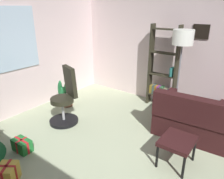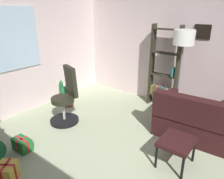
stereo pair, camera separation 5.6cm
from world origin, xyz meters
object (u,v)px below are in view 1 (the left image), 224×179
(gift_box_green, at_px, (22,145))
(floor_lamp, at_px, (182,43))
(gift_box_gold, at_px, (8,174))
(bookshelf, at_px, (163,73))
(footstool, at_px, (177,143))
(potted_plant, at_px, (65,96))
(office_chair, at_px, (65,101))
(couch, at_px, (221,122))

(gift_box_green, relative_size, floor_lamp, 0.18)
(gift_box_gold, xyz_separation_m, bookshelf, (3.35, -0.58, 0.66))
(footstool, xyz_separation_m, floor_lamp, (1.45, 0.58, 1.15))
(potted_plant, bearing_deg, office_chair, -130.76)
(footstool, height_order, gift_box_green, footstool)
(office_chair, xyz_separation_m, bookshelf, (1.81, -1.18, 0.35))
(footstool, height_order, office_chair, office_chair)
(gift_box_gold, relative_size, office_chair, 0.30)
(footstool, distance_m, gift_box_green, 2.38)
(gift_box_green, relative_size, gift_box_gold, 0.95)
(potted_plant, bearing_deg, footstool, -98.38)
(footstool, bearing_deg, floor_lamp, 21.77)
(footstool, distance_m, office_chair, 2.21)
(gift_box_gold, height_order, floor_lamp, floor_lamp)
(bookshelf, bearing_deg, floor_lamp, -120.44)
(office_chair, height_order, potted_plant, office_chair)
(gift_box_gold, bearing_deg, footstool, -44.49)
(couch, distance_m, footstool, 1.21)
(footstool, bearing_deg, gift_box_green, 119.43)
(bookshelf, bearing_deg, potted_plant, 126.32)
(couch, height_order, potted_plant, couch)
(footstool, distance_m, potted_plant, 2.83)
(bookshelf, distance_m, potted_plant, 2.26)
(floor_lamp, bearing_deg, bookshelf, 59.56)
(gift_box_gold, relative_size, potted_plant, 0.53)
(bookshelf, xyz_separation_m, potted_plant, (-1.30, 1.77, -0.55))
(office_chair, height_order, floor_lamp, floor_lamp)
(couch, bearing_deg, footstool, 162.70)
(bookshelf, bearing_deg, office_chair, 146.97)
(gift_box_gold, xyz_separation_m, floor_lamp, (3.09, -1.03, 1.39))
(gift_box_green, height_order, potted_plant, potted_plant)
(bookshelf, relative_size, potted_plant, 2.86)
(office_chair, relative_size, floor_lamp, 0.63)
(gift_box_gold, xyz_separation_m, office_chair, (1.54, 0.59, 0.31))
(gift_box_gold, distance_m, office_chair, 1.68)
(footstool, xyz_separation_m, bookshelf, (1.71, 1.03, 0.43))
(footstool, bearing_deg, office_chair, 92.56)
(couch, bearing_deg, potted_plant, 103.30)
(footstool, bearing_deg, bookshelf, 30.94)
(office_chair, xyz_separation_m, potted_plant, (0.51, 0.59, -0.20))
(bookshelf, bearing_deg, gift_box_gold, 170.10)
(gift_box_green, height_order, floor_lamp, floor_lamp)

